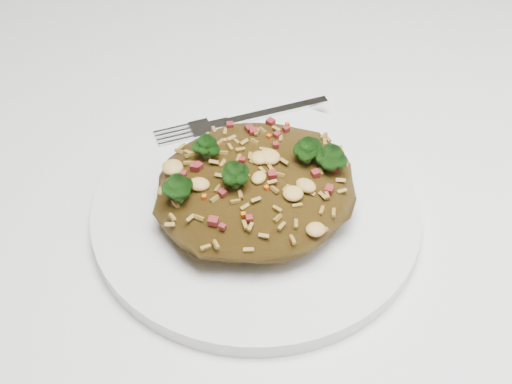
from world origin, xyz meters
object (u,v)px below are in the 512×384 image
fried_rice (256,180)px  plate (256,211)px  dining_table (160,259)px  fork (252,116)px

fried_rice → plate: bearing=-9.9°
plate → fried_rice: bearing=170.1°
dining_table → plate: plate is taller
fried_rice → fork: 0.11m
plate → fried_rice: size_ratio=1.63×
dining_table → fried_rice: fried_rice is taller
dining_table → plate: (0.06, -0.07, 0.10)m
fried_rice → fork: bearing=58.7°
dining_table → fried_rice: size_ratio=7.49×
fried_rice → fork: size_ratio=0.99×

